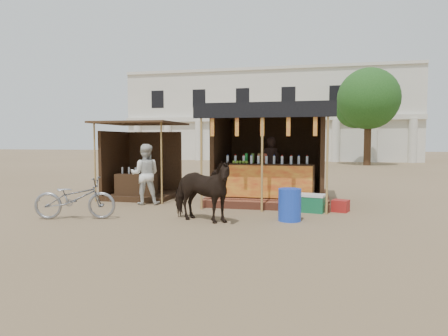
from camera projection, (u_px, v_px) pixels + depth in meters
ground at (208, 222)px, 8.89m from camera, size 120.00×120.00×0.00m
main_stall at (270, 167)px, 11.87m from camera, size 3.60×3.61×2.78m
secondary_stall at (138, 171)px, 12.68m from camera, size 2.40×2.40×2.38m
cow at (201, 191)px, 8.85m from camera, size 1.81×1.22×1.40m
motorbike at (75, 198)px, 9.21m from camera, size 1.95×1.10×0.97m
bystander at (145, 174)px, 11.31m from camera, size 0.98×0.85×1.72m
blue_barrel at (290, 205)px, 9.00m from camera, size 0.68×0.68×0.73m
red_crate at (341, 206)px, 10.17m from camera, size 0.49×0.48×0.30m
cooler at (312, 203)px, 10.11m from camera, size 0.72×0.56×0.46m
background_building at (269, 118)px, 38.18m from camera, size 26.00×7.45×8.18m
tree at (365, 101)px, 28.81m from camera, size 4.50×4.40×7.00m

